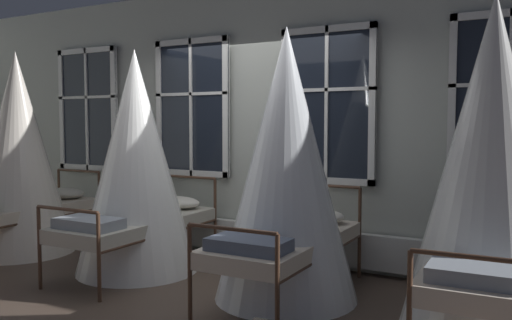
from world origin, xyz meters
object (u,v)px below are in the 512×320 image
Objects in this scene: cot_third at (286,169)px; cot_fourth at (491,172)px; cot_second at (136,165)px; cot_first at (18,156)px.

cot_fourth is (1.69, -0.02, 0.05)m from cot_third.
cot_fourth reaches higher than cot_second.
cot_first is at bearing 88.44° from cot_fourth.
cot_second is (1.82, 0.06, -0.04)m from cot_first.
cot_fourth is (5.29, -0.00, 0.04)m from cot_first.
cot_first reaches higher than cot_second.
cot_first is 1.82m from cot_second.
cot_fourth is at bearing -91.36° from cot_second.
cot_second is at bearing -88.76° from cot_first.
cot_third is (1.78, -0.04, 0.04)m from cot_second.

